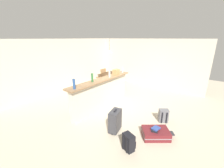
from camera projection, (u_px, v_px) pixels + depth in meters
ground_plane at (116, 106)px, 5.66m from camera, size 13.00×13.00×0.05m
wall_back at (66, 65)px, 7.04m from camera, size 6.60×0.10×2.50m
wall_right at (145, 63)px, 7.73m from camera, size 0.10×6.00×2.50m
partition_half_wall at (102, 94)px, 5.30m from camera, size 2.80×0.20×1.08m
bar_countertop at (102, 80)px, 5.13m from camera, size 2.96×0.40×0.05m
bottle_blue at (74, 84)px, 4.07m from camera, size 0.07×0.07×0.30m
bottle_green at (92, 78)px, 4.74m from camera, size 0.07×0.07×0.29m
bottle_clear at (109, 74)px, 5.34m from camera, size 0.07×0.07×0.22m
bottle_white at (122, 70)px, 6.05m from camera, size 0.06×0.06×0.23m
grocery_bag at (116, 72)px, 5.69m from camera, size 0.26×0.18×0.22m
dining_table at (110, 75)px, 7.54m from camera, size 1.10×0.80×0.74m
dining_chair_near_partition at (118, 79)px, 7.25m from camera, size 0.40×0.40×0.93m
dining_chair_far_side at (102, 76)px, 7.94m from camera, size 0.41×0.41×0.93m
pendant_lamp at (109, 51)px, 7.25m from camera, size 0.34×0.34×0.74m
suitcase_flat_maroon at (156, 133)px, 3.80m from camera, size 0.81×0.86×0.22m
suitcase_upright_charcoal at (115, 121)px, 3.98m from camera, size 0.48×0.34×0.67m
backpack_grey at (163, 116)px, 4.48m from camera, size 0.33×0.34×0.42m
backpack_black at (129, 142)px, 3.34m from camera, size 0.30×0.32×0.42m
book_stack at (155, 129)px, 3.73m from camera, size 0.28×0.22×0.07m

